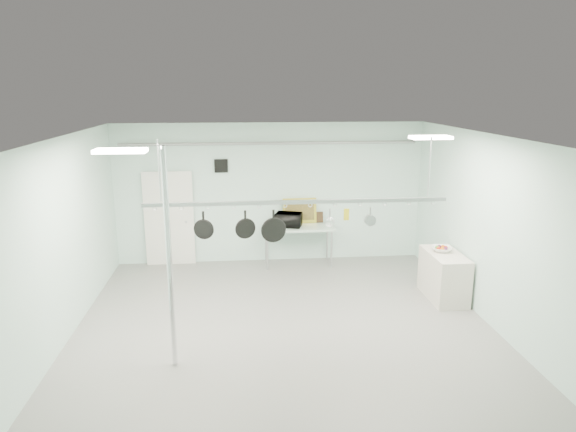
{
  "coord_description": "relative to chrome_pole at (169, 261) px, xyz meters",
  "views": [
    {
      "loc": [
        -0.71,
        -7.5,
        3.93
      ],
      "look_at": [
        0.12,
        1.0,
        1.8
      ],
      "focal_mm": 32.0,
      "sensor_mm": 36.0,
      "label": 1
    }
  ],
  "objects": [
    {
      "name": "fruit_bowl",
      "position": [
        4.82,
        2.13,
        -0.65
      ],
      "size": [
        0.46,
        0.46,
        0.09
      ],
      "primitive_type": "imported",
      "rotation": [
        0.0,
        0.0,
        -0.27
      ],
      "color": "white",
      "rests_on": "side_cabinet"
    },
    {
      "name": "fruit_cluster",
      "position": [
        4.82,
        2.13,
        -0.61
      ],
      "size": [
        0.24,
        0.24,
        0.09
      ],
      "primitive_type": null,
      "color": "#B22610",
      "rests_on": "fruit_bowl"
    },
    {
      "name": "skillet_right",
      "position": [
        1.52,
        0.9,
        0.22
      ],
      "size": [
        0.4,
        0.13,
        0.54
      ],
      "primitive_type": null,
      "rotation": [
        0.0,
        0.0,
        0.17
      ],
      "color": "black",
      "rests_on": "pot_rack"
    },
    {
      "name": "pot_rack",
      "position": [
        1.9,
        0.9,
        0.63
      ],
      "size": [
        4.8,
        0.06,
        1.0
      ],
      "color": "#B7B7BC",
      "rests_on": "ceiling"
    },
    {
      "name": "side_cabinet",
      "position": [
        4.85,
        2.0,
        -1.15
      ],
      "size": [
        0.6,
        1.2,
        0.9
      ],
      "primitive_type": "cube",
      "color": "beige",
      "rests_on": "floor"
    },
    {
      "name": "conduit_pipe",
      "position": [
        1.7,
        4.5,
        1.15
      ],
      "size": [
        6.6,
        0.07,
        0.07
      ],
      "primitive_type": "cylinder",
      "rotation": [
        0.0,
        1.57,
        0.0
      ],
      "color": "gray",
      "rests_on": "back_wall"
    },
    {
      "name": "skillet_left",
      "position": [
        0.43,
        0.9,
        0.27
      ],
      "size": [
        0.32,
        0.12,
        0.44
      ],
      "primitive_type": null,
      "rotation": [
        0.0,
        0.0,
        -0.2
      ],
      "color": "black",
      "rests_on": "pot_rack"
    },
    {
      "name": "skillet_mid",
      "position": [
        1.07,
        0.9,
        0.26
      ],
      "size": [
        0.33,
        0.15,
        0.46
      ],
      "primitive_type": null,
      "rotation": [
        0.0,
        0.0,
        0.28
      ],
      "color": "black",
      "rests_on": "pot_rack"
    },
    {
      "name": "painting_small",
      "position": [
        2.76,
        4.5,
        -0.57
      ],
      "size": [
        0.3,
        0.1,
        0.25
      ],
      "primitive_type": "cube",
      "rotation": [
        -0.17,
        0.0,
        0.06
      ],
      "color": "#302010",
      "rests_on": "prep_table"
    },
    {
      "name": "microwave",
      "position": [
        2.08,
        4.21,
        -0.54
      ],
      "size": [
        0.66,
        0.54,
        0.31
      ],
      "primitive_type": "imported",
      "rotation": [
        0.0,
        0.0,
        2.84
      ],
      "color": "black",
      "rests_on": "prep_table"
    },
    {
      "name": "right_wall",
      "position": [
        5.19,
        0.6,
        0.0
      ],
      "size": [
        0.02,
        8.0,
        3.2
      ],
      "primitive_type": "cube",
      "color": "silver",
      "rests_on": "floor"
    },
    {
      "name": "ceiling",
      "position": [
        1.7,
        0.6,
        1.59
      ],
      "size": [
        7.0,
        8.0,
        0.02
      ],
      "primitive_type": "cube",
      "color": "silver",
      "rests_on": "back_wall"
    },
    {
      "name": "light_panel_right",
      "position": [
        4.1,
        1.2,
        1.56
      ],
      "size": [
        0.65,
        0.3,
        0.05
      ],
      "primitive_type": "cube",
      "color": "white",
      "rests_on": "ceiling"
    },
    {
      "name": "whisk",
      "position": [
        2.42,
        0.9,
        0.33
      ],
      "size": [
        0.2,
        0.2,
        0.32
      ],
      "primitive_type": null,
      "rotation": [
        0.0,
        0.0,
        0.41
      ],
      "color": "#B3B3B8",
      "rests_on": "pot_rack"
    },
    {
      "name": "back_wall",
      "position": [
        1.7,
        4.59,
        0.0
      ],
      "size": [
        7.0,
        0.02,
        3.2
      ],
      "primitive_type": "cube",
      "color": "silver",
      "rests_on": "floor"
    },
    {
      "name": "grater",
      "position": [
        2.68,
        0.9,
        0.38
      ],
      "size": [
        0.09,
        0.03,
        0.21
      ],
      "primitive_type": null,
      "rotation": [
        0.0,
        0.0,
        0.2
      ],
      "color": "yellow",
      "rests_on": "pot_rack"
    },
    {
      "name": "door",
      "position": [
        -0.6,
        4.54,
        -0.55
      ],
      "size": [
        1.1,
        0.1,
        2.2
      ],
      "primitive_type": "cube",
      "color": "silver",
      "rests_on": "floor"
    },
    {
      "name": "painting_large",
      "position": [
        2.36,
        4.5,
        -0.41
      ],
      "size": [
        0.78,
        0.16,
        0.58
      ],
      "primitive_type": "cube",
      "rotation": [
        -0.14,
        0.0,
        0.04
      ],
      "color": "gold",
      "rests_on": "prep_table"
    },
    {
      "name": "saucepan",
      "position": [
        3.07,
        0.9,
        0.33
      ],
      "size": [
        0.2,
        0.13,
        0.31
      ],
      "primitive_type": null,
      "rotation": [
        0.0,
        0.0,
        -0.2
      ],
      "color": "#B8B8BD",
      "rests_on": "pot_rack"
    },
    {
      "name": "light_panel_left",
      "position": [
        -0.5,
        -0.2,
        1.56
      ],
      "size": [
        0.65,
        0.3,
        0.05
      ],
      "primitive_type": "cube",
      "color": "white",
      "rests_on": "ceiling"
    },
    {
      "name": "coffee_canister",
      "position": [
        2.15,
        4.17,
        -0.6
      ],
      "size": [
        0.18,
        0.18,
        0.18
      ],
      "primitive_type": "cylinder",
      "rotation": [
        0.0,
        0.0,
        -0.32
      ],
      "color": "silver",
      "rests_on": "prep_table"
    },
    {
      "name": "wall_vent",
      "position": [
        0.6,
        4.57,
        0.65
      ],
      "size": [
        0.3,
        0.04,
        0.3
      ],
      "primitive_type": "cube",
      "color": "black",
      "rests_on": "back_wall"
    },
    {
      "name": "chrome_pole",
      "position": [
        0.0,
        0.0,
        0.0
      ],
      "size": [
        0.08,
        0.08,
        3.2
      ],
      "primitive_type": "cylinder",
      "color": "silver",
      "rests_on": "floor"
    },
    {
      "name": "floor",
      "position": [
        1.7,
        0.6,
        -1.6
      ],
      "size": [
        8.0,
        8.0,
        0.0
      ],
      "primitive_type": "plane",
      "color": "gray",
      "rests_on": "ground"
    },
    {
      "name": "prep_table",
      "position": [
        2.3,
        4.2,
        -0.77
      ],
      "size": [
        1.6,
        0.7,
        0.91
      ],
      "color": "silver",
      "rests_on": "floor"
    }
  ]
}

